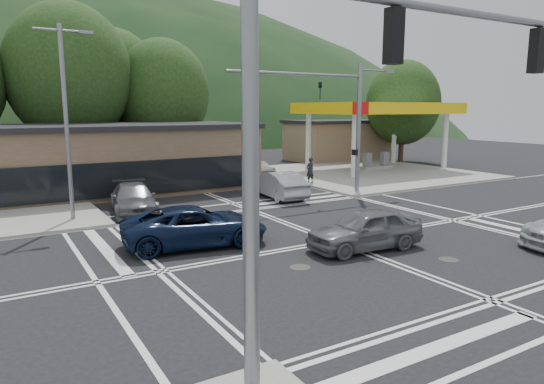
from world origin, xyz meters
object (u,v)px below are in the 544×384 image
car_grey_center (365,229)px  pedestrian (310,170)px  car_blue_west (195,226)px  car_queue_a (279,185)px  car_northbound (133,199)px  car_queue_b (252,169)px

car_grey_center → pedestrian: size_ratio=2.54×
car_blue_west → car_queue_a: size_ratio=1.16×
car_blue_west → pedestrian: size_ratio=3.13×
car_blue_west → car_queue_a: car_queue_a is taller
car_queue_a → car_northbound: (-8.60, 0.16, -0.05)m
pedestrian → car_queue_b: bearing=-73.8°
car_blue_west → car_grey_center: 6.53m
car_blue_west → car_northbound: car_blue_west is taller
car_grey_center → pedestrian: (7.20, 13.80, 0.27)m
car_northbound → car_queue_b: bearing=43.9°
car_grey_center → car_northbound: size_ratio=0.89×
car_queue_a → car_northbound: bearing=4.0°
car_blue_west → car_grey_center: size_ratio=1.23×
car_northbound → car_blue_west: bearing=-76.8°
car_blue_west → car_queue_b: 18.12m
car_grey_center → car_queue_b: (5.20, 18.53, -0.00)m
car_northbound → pedestrian: 13.31m
car_blue_west → car_northbound: size_ratio=1.09×
car_blue_west → car_queue_a: (8.12, 7.03, 0.02)m
car_blue_west → car_northbound: 7.20m
car_queue_a → car_queue_b: size_ratio=1.07×
car_grey_center → car_blue_west: bearing=-120.5°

